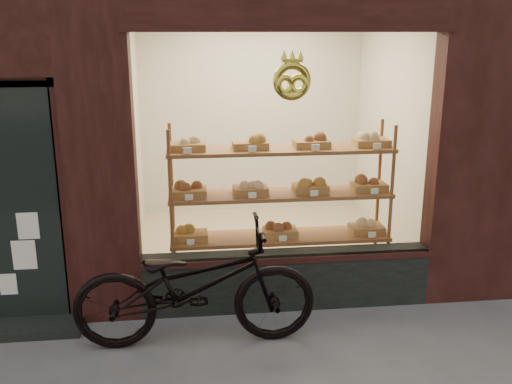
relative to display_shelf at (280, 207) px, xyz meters
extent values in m
cube|color=black|center=(0.00, -0.42, -0.59)|extent=(2.70, 0.25, 0.55)
cube|color=black|center=(-2.45, -0.49, 0.23)|extent=(0.90, 0.04, 2.15)
cube|color=black|center=(-2.45, -0.65, -0.83)|extent=(1.15, 0.35, 0.08)
torus|color=yellow|center=(0.00, -0.53, 1.28)|extent=(0.33, 0.07, 0.33)
cube|color=brown|center=(0.00, 0.00, -0.82)|extent=(2.20, 0.45, 0.04)
cube|color=brown|center=(0.00, 0.00, -0.32)|extent=(2.20, 0.45, 0.03)
cube|color=brown|center=(0.00, 0.00, 0.13)|extent=(2.20, 0.45, 0.04)
cube|color=brown|center=(0.00, 0.00, 0.58)|extent=(2.20, 0.45, 0.04)
cylinder|color=brown|center=(-1.07, -0.19, -0.02)|extent=(0.04, 0.04, 1.70)
cylinder|color=brown|center=(1.07, -0.19, -0.02)|extent=(0.04, 0.04, 1.70)
cylinder|color=brown|center=(-1.07, 0.20, -0.02)|extent=(0.04, 0.04, 1.70)
cylinder|color=brown|center=(1.07, 0.20, -0.02)|extent=(0.04, 0.04, 1.70)
cube|color=brown|center=(-0.90, 0.00, -0.27)|extent=(0.34, 0.24, 0.07)
sphere|color=#955E26|center=(-0.90, 0.00, -0.18)|extent=(0.11, 0.11, 0.11)
cube|color=white|center=(-0.90, -0.18, -0.27)|extent=(0.07, 0.01, 0.05)
cube|color=brown|center=(0.00, 0.00, -0.27)|extent=(0.34, 0.24, 0.07)
sphere|color=brown|center=(0.00, 0.00, -0.18)|extent=(0.11, 0.11, 0.11)
cube|color=white|center=(0.00, -0.18, -0.27)|extent=(0.07, 0.01, 0.05)
cube|color=brown|center=(0.90, 0.00, -0.27)|extent=(0.34, 0.24, 0.07)
sphere|color=tan|center=(0.90, 0.00, -0.18)|extent=(0.11, 0.11, 0.11)
cube|color=white|center=(0.90, -0.18, -0.27)|extent=(0.08, 0.01, 0.05)
cube|color=brown|center=(-0.90, 0.00, 0.18)|extent=(0.34, 0.24, 0.07)
sphere|color=brown|center=(-0.90, 0.00, 0.27)|extent=(0.11, 0.11, 0.11)
cube|color=white|center=(-0.90, -0.18, 0.18)|extent=(0.07, 0.01, 0.06)
cube|color=brown|center=(-0.30, 0.00, 0.18)|extent=(0.34, 0.24, 0.07)
sphere|color=tan|center=(-0.30, 0.00, 0.27)|extent=(0.11, 0.11, 0.11)
cube|color=white|center=(-0.30, -0.18, 0.18)|extent=(0.08, 0.01, 0.06)
cube|color=brown|center=(0.30, 0.00, 0.18)|extent=(0.34, 0.24, 0.07)
sphere|color=#955E26|center=(0.30, 0.00, 0.27)|extent=(0.11, 0.11, 0.11)
cube|color=white|center=(0.30, -0.18, 0.18)|extent=(0.07, 0.01, 0.06)
cube|color=brown|center=(0.90, 0.00, 0.18)|extent=(0.34, 0.24, 0.07)
sphere|color=brown|center=(0.90, 0.00, 0.27)|extent=(0.11, 0.11, 0.11)
cube|color=white|center=(0.90, -0.18, 0.18)|extent=(0.08, 0.01, 0.06)
cube|color=brown|center=(-0.90, 0.00, 0.63)|extent=(0.34, 0.24, 0.07)
sphere|color=tan|center=(-0.90, 0.00, 0.72)|extent=(0.11, 0.11, 0.11)
cube|color=white|center=(-0.90, -0.18, 0.63)|extent=(0.07, 0.01, 0.06)
cube|color=brown|center=(-0.30, 0.00, 0.63)|extent=(0.34, 0.24, 0.07)
sphere|color=#955E26|center=(-0.30, 0.00, 0.72)|extent=(0.11, 0.11, 0.11)
cube|color=white|center=(-0.30, -0.18, 0.63)|extent=(0.08, 0.01, 0.06)
cube|color=brown|center=(0.30, 0.00, 0.63)|extent=(0.34, 0.24, 0.07)
sphere|color=brown|center=(0.30, 0.00, 0.72)|extent=(0.11, 0.11, 0.11)
cube|color=white|center=(0.30, -0.18, 0.63)|extent=(0.07, 0.01, 0.06)
cube|color=brown|center=(0.90, 0.00, 0.63)|extent=(0.34, 0.24, 0.07)
sphere|color=tan|center=(0.90, 0.00, 0.72)|extent=(0.11, 0.11, 0.11)
cube|color=white|center=(0.90, -0.18, 0.63)|extent=(0.08, 0.01, 0.06)
imported|color=black|center=(-0.87, -1.00, -0.34)|extent=(2.00, 0.71, 1.05)
camera|label=1|loc=(-0.87, -5.36, 1.69)|focal=40.00mm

